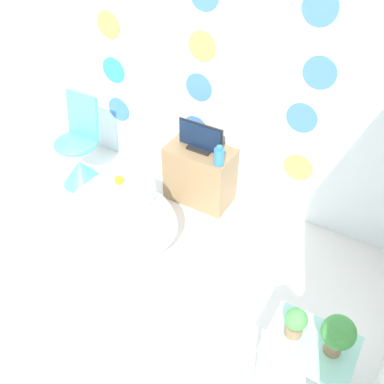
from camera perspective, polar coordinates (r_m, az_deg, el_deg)
ground_plane at (r=3.26m, az=-16.28°, el=-16.63°), size 12.00×12.00×0.00m
wall_back_dotted at (r=3.56m, az=1.25°, el=17.96°), size 4.79×0.05×2.60m
rug at (r=3.62m, az=-9.68°, el=-7.52°), size 1.07×0.64×0.01m
bathtub at (r=3.50m, az=-8.80°, el=-3.06°), size 0.91×0.66×0.54m
rubber_duck at (r=3.35m, az=-9.25°, el=1.54°), size 0.07×0.08×0.08m
chair at (r=4.18m, az=-14.10°, el=4.28°), size 0.38×0.38×0.84m
tv_cabinet at (r=3.87m, az=0.99°, el=2.24°), size 0.57×0.32×0.53m
tv at (r=3.65m, az=1.07°, el=6.81°), size 0.40×0.12×0.24m
vase at (r=3.51m, az=3.45°, el=4.56°), size 0.08×0.08×0.17m
side_table at (r=2.73m, az=14.64°, el=-18.86°), size 0.49×0.37×0.43m
potted_plant_left at (r=2.60m, az=13.02°, el=-15.81°), size 0.12×0.12×0.19m
potted_plant_right at (r=2.55m, az=18.05°, el=-16.78°), size 0.18×0.18×0.27m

